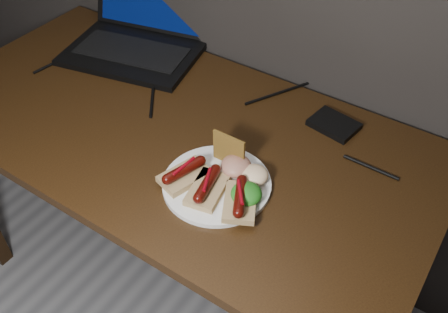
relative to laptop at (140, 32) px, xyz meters
name	(u,v)px	position (x,y,z in m)	size (l,w,h in m)	color
desk	(174,151)	(0.33, -0.26, -0.14)	(1.40, 0.70, 0.75)	#321F0C
laptop	(140,32)	(0.00, 0.00, 0.00)	(0.47, 0.44, 0.25)	black
hard_drive	(334,124)	(0.68, -0.03, -0.04)	(0.12, 0.09, 0.02)	black
desk_cables	(199,96)	(0.31, -0.12, -0.05)	(1.06, 0.42, 0.01)	black
plate	(217,184)	(0.55, -0.37, -0.05)	(0.25, 0.25, 0.01)	white
bread_sausage_left	(184,173)	(0.48, -0.40, -0.02)	(0.10, 0.13, 0.04)	tan
bread_sausage_center	(207,187)	(0.55, -0.41, -0.02)	(0.09, 0.13, 0.04)	tan
bread_sausage_right	(240,199)	(0.63, -0.40, -0.02)	(0.12, 0.13, 0.04)	tan
crispbread	(229,150)	(0.54, -0.30, 0.00)	(0.09, 0.01, 0.09)	olive
salad_greens	(246,194)	(0.63, -0.38, -0.02)	(0.07, 0.07, 0.04)	#185B12
salsa_mound	(236,166)	(0.57, -0.32, -0.02)	(0.07, 0.07, 0.04)	maroon
coleslaw_mound	(255,175)	(0.62, -0.32, -0.02)	(0.06, 0.06, 0.04)	white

